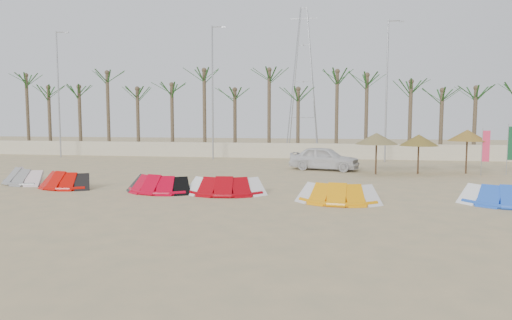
% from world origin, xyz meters
% --- Properties ---
extents(ground, '(120.00, 120.00, 0.00)m').
position_xyz_m(ground, '(0.00, 0.00, 0.00)').
color(ground, tan).
rests_on(ground, ground).
extents(boundary_wall, '(60.00, 0.30, 1.30)m').
position_xyz_m(boundary_wall, '(0.00, 22.00, 0.65)').
color(boundary_wall, beige).
rests_on(boundary_wall, ground).
extents(palm_line, '(52.00, 4.00, 7.70)m').
position_xyz_m(palm_line, '(0.67, 23.50, 6.44)').
color(palm_line, brown).
rests_on(palm_line, ground).
extents(lamp_a, '(1.25, 0.14, 11.00)m').
position_xyz_m(lamp_a, '(-19.96, 20.00, 5.77)').
color(lamp_a, '#A5A8AD').
rests_on(lamp_a, ground).
extents(lamp_b, '(1.25, 0.14, 11.00)m').
position_xyz_m(lamp_b, '(-5.96, 20.00, 5.77)').
color(lamp_b, '#A5A8AD').
rests_on(lamp_b, ground).
extents(lamp_c, '(1.25, 0.14, 11.00)m').
position_xyz_m(lamp_c, '(8.04, 20.00, 5.77)').
color(lamp_c, '#A5A8AD').
rests_on(lamp_c, ground).
extents(pylon, '(3.00, 3.00, 14.00)m').
position_xyz_m(pylon, '(1.00, 28.00, 0.00)').
color(pylon, '#A5A8AD').
rests_on(pylon, ground).
extents(kite_grey, '(3.83, 2.90, 0.90)m').
position_xyz_m(kite_grey, '(-12.26, 4.76, 0.42)').
color(kite_grey, gray).
rests_on(kite_grey, ground).
extents(kite_red_left, '(3.36, 2.17, 0.90)m').
position_xyz_m(kite_red_left, '(-9.18, 3.59, 0.42)').
color(kite_red_left, red).
rests_on(kite_red_left, ground).
extents(kite_red_mid, '(3.55, 2.19, 0.90)m').
position_xyz_m(kite_red_mid, '(-4.12, 3.13, 0.42)').
color(kite_red_mid, red).
rests_on(kite_red_mid, ground).
extents(kite_red_right, '(3.60, 1.80, 0.90)m').
position_xyz_m(kite_red_right, '(-0.87, 3.09, 0.42)').
color(kite_red_right, '#A5020C').
rests_on(kite_red_right, ground).
extents(kite_orange, '(3.40, 1.82, 0.90)m').
position_xyz_m(kite_orange, '(4.12, 1.80, 0.42)').
color(kite_orange, '#FF9C07').
rests_on(kite_orange, ground).
extents(kite_blue, '(3.78, 2.15, 0.90)m').
position_xyz_m(kite_blue, '(10.81, 2.39, 0.42)').
color(kite_blue, blue).
rests_on(kite_blue, ground).
extents(parasol_left, '(2.60, 2.60, 2.56)m').
position_xyz_m(parasol_left, '(6.54, 11.65, 2.20)').
color(parasol_left, '#4C331E').
rests_on(parasol_left, ground).
extents(parasol_mid, '(2.37, 2.37, 2.46)m').
position_xyz_m(parasol_mid, '(9.15, 12.31, 2.10)').
color(parasol_mid, '#4C331E').
rests_on(parasol_mid, ground).
extents(parasol_right, '(2.34, 2.34, 2.74)m').
position_xyz_m(parasol_right, '(12.12, 12.90, 2.39)').
color(parasol_right, '#4C331E').
rests_on(parasol_right, ground).
extents(flag_pink, '(0.45, 0.04, 2.87)m').
position_xyz_m(flag_pink, '(12.93, 12.10, 1.70)').
color(flag_pink, '#A5A8AD').
rests_on(flag_pink, ground).
extents(flag_green, '(0.45, 0.09, 3.12)m').
position_xyz_m(flag_green, '(14.48, 12.46, 1.85)').
color(flag_green, '#A5A8AD').
rests_on(flag_green, ground).
extents(car, '(4.91, 2.92, 1.56)m').
position_xyz_m(car, '(3.37, 13.48, 0.78)').
color(car, white).
rests_on(car, ground).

